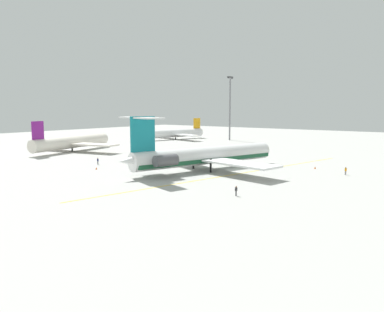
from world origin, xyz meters
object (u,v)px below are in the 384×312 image
(safety_cone_wingtip, at_px, (218,154))
(ground_crew_portside, at_px, (98,160))
(safety_cone_tail, at_px, (315,168))
(airliner_mid_left, at_px, (74,142))
(ground_crew_near_tail, at_px, (227,153))
(ground_crew_near_nose, at_px, (346,170))
(safety_cone_nose, at_px, (96,168))
(airliner_mid_right, at_px, (174,133))
(main_jetliner, at_px, (202,156))
(light_mast, at_px, (230,106))
(ground_crew_starboard, at_px, (236,190))

(safety_cone_wingtip, bearing_deg, ground_crew_portside, 159.22)
(ground_crew_portside, distance_m, safety_cone_tail, 52.32)
(airliner_mid_left, distance_m, safety_cone_tail, 76.06)
(safety_cone_wingtip, distance_m, safety_cone_tail, 33.40)
(ground_crew_near_tail, relative_size, safety_cone_wingtip, 2.99)
(ground_crew_near_nose, height_order, ground_crew_portside, ground_crew_portside)
(airliner_mid_left, bearing_deg, safety_cone_nose, -130.92)
(safety_cone_wingtip, bearing_deg, ground_crew_near_tail, -101.59)
(ground_crew_near_nose, bearing_deg, safety_cone_wingtip, 48.48)
(ground_crew_near_nose, relative_size, safety_cone_nose, 3.10)
(ground_crew_portside, bearing_deg, safety_cone_nose, -35.21)
(airliner_mid_right, distance_m, ground_crew_near_nose, 99.21)
(safety_cone_nose, distance_m, safety_cone_wingtip, 40.12)
(main_jetliner, relative_size, safety_cone_tail, 75.61)
(light_mast, bearing_deg, safety_cone_tail, -134.19)
(main_jetliner, bearing_deg, safety_cone_wingtip, 42.78)
(light_mast, bearing_deg, ground_crew_portside, -171.88)
(main_jetliner, bearing_deg, airliner_mid_right, 60.46)
(airliner_mid_right, height_order, ground_crew_portside, airliner_mid_right)
(ground_crew_near_nose, xyz_separation_m, safety_cone_tail, (4.35, 7.98, -0.80))
(main_jetliner, relative_size, ground_crew_starboard, 25.34)
(ground_crew_starboard, xyz_separation_m, safety_cone_wingtip, (43.12, 31.73, -0.76))
(safety_cone_nose, relative_size, safety_cone_tail, 1.00)
(airliner_mid_left, height_order, ground_crew_portside, airliner_mid_left)
(ground_crew_starboard, distance_m, safety_cone_wingtip, 53.54)
(airliner_mid_left, bearing_deg, airliner_mid_right, -7.97)
(ground_crew_near_nose, relative_size, ground_crew_portside, 0.97)
(light_mast, bearing_deg, ground_crew_starboard, -148.00)
(safety_cone_nose, bearing_deg, airliner_mid_left, 60.75)
(main_jetliner, height_order, airliner_mid_right, main_jetliner)
(ground_crew_near_tail, height_order, ground_crew_portside, ground_crew_portside)
(ground_crew_starboard, bearing_deg, airliner_mid_left, -139.89)
(safety_cone_nose, bearing_deg, main_jetliner, -56.51)
(ground_crew_near_tail, distance_m, safety_cone_nose, 40.25)
(ground_crew_starboard, bearing_deg, main_jetliner, -164.41)
(ground_crew_near_tail, relative_size, safety_cone_nose, 2.99)
(airliner_mid_left, bearing_deg, ground_crew_near_nose, -96.92)
(ground_crew_portside, bearing_deg, safety_cone_wingtip, 75.99)
(airliner_mid_right, height_order, light_mast, light_mast)
(ground_crew_near_tail, height_order, safety_cone_wingtip, ground_crew_near_tail)
(safety_cone_nose, bearing_deg, ground_crew_near_nose, -60.68)
(ground_crew_starboard, distance_m, light_mast, 107.27)
(safety_cone_wingtip, relative_size, safety_cone_tail, 1.00)
(ground_crew_portside, height_order, light_mast, light_mast)
(main_jetliner, relative_size, safety_cone_nose, 75.61)
(ground_crew_near_nose, distance_m, ground_crew_near_tail, 38.40)
(airliner_mid_right, bearing_deg, main_jetliner, 58.00)
(light_mast, bearing_deg, safety_cone_wingtip, -152.38)
(airliner_mid_right, distance_m, light_mast, 27.46)
(safety_cone_wingtip, bearing_deg, ground_crew_near_nose, -107.44)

